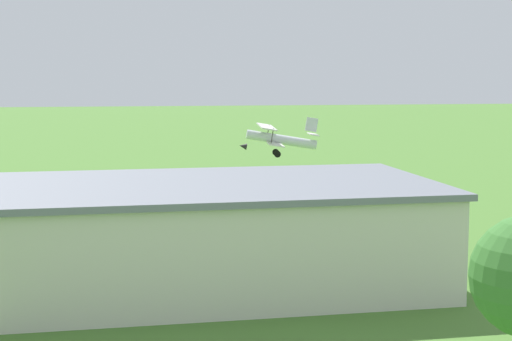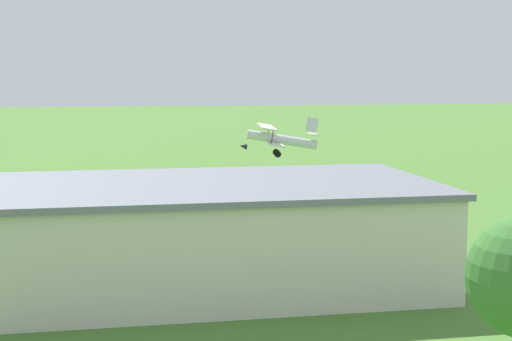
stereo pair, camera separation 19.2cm
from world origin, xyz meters
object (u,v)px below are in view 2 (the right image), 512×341
(person_crossing_taxiway, at_px, (100,218))
(person_near_hangar_door, at_px, (55,239))
(hangar, at_px, (210,234))
(person_watching_takeoff, at_px, (125,224))
(car_black, at_px, (65,229))
(biplane, at_px, (278,138))
(car_yellow, at_px, (343,227))

(person_crossing_taxiway, height_order, person_near_hangar_door, person_crossing_taxiway)
(hangar, xyz_separation_m, person_watching_takeoff, (4.78, -14.88, -2.05))
(hangar, relative_size, car_black, 5.84)
(car_black, bearing_deg, biplane, -134.40)
(hangar, height_order, person_near_hangar_door, hangar)
(person_watching_takeoff, bearing_deg, person_near_hangar_door, 43.82)
(car_yellow, relative_size, person_watching_takeoff, 2.59)
(biplane, bearing_deg, person_crossing_taxiway, 42.50)
(person_near_hangar_door, distance_m, person_watching_takeoff, 6.37)
(biplane, bearing_deg, person_watching_takeoff, 50.71)
(hangar, distance_m, person_crossing_taxiway, 18.95)
(person_near_hangar_door, xyz_separation_m, person_watching_takeoff, (-4.60, -4.41, 0.07))
(person_near_hangar_door, bearing_deg, biplane, -130.78)
(car_black, xyz_separation_m, person_crossing_taxiway, (-2.28, -4.05, 0.00))
(biplane, xyz_separation_m, person_watching_takeoff, (14.57, 17.81, -4.65))
(person_watching_takeoff, bearing_deg, hangar, 107.83)
(biplane, xyz_separation_m, car_yellow, (-0.96, 20.97, -4.69))
(car_yellow, height_order, person_near_hangar_door, person_near_hangar_door)
(car_yellow, height_order, person_watching_takeoff, person_watching_takeoff)
(person_near_hangar_door, bearing_deg, car_black, -98.23)
(car_black, bearing_deg, person_watching_takeoff, -162.53)
(car_black, distance_m, person_watching_takeoff, 4.35)
(biplane, height_order, person_near_hangar_door, biplane)
(hangar, distance_m, car_black, 16.38)
(car_yellow, xyz_separation_m, person_crossing_taxiway, (17.40, -5.91, 0.04))
(person_near_hangar_door, relative_size, person_watching_takeoff, 0.92)
(hangar, height_order, car_black, hangar)
(hangar, bearing_deg, person_watching_takeoff, -72.17)
(car_black, height_order, person_watching_takeoff, person_watching_takeoff)
(biplane, distance_m, person_near_hangar_door, 29.72)
(hangar, bearing_deg, person_crossing_taxiway, -69.32)
(car_yellow, xyz_separation_m, car_black, (19.68, -1.86, 0.03))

